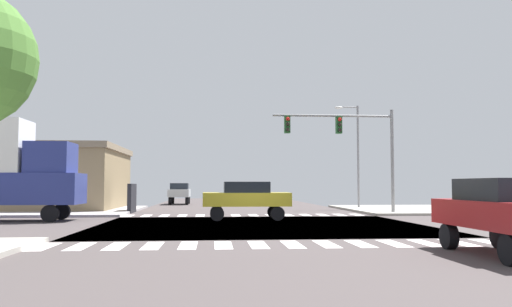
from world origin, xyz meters
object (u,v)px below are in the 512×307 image
Objects in this scene: street_lamp at (355,146)px; box_truck_crossing_1 at (0,167)px; traffic_signal_mast at (345,136)px; sedan_leading_2 at (180,192)px; sedan_middle_4 at (504,210)px; bank_building at (1,178)px; sedan_farside_1 at (246,197)px.

street_lamp is 1.04× the size of box_truck_crossing_1.
traffic_signal_mast is 1.01× the size of box_truck_crossing_1.
sedan_leading_2 is 1.00× the size of sedan_middle_4.
street_lamp reaches higher than traffic_signal_mast.
bank_building reaches higher than sedan_middle_4.
bank_building reaches higher than sedan_farside_1.
box_truck_crossing_1 is 1.67× the size of sedan_leading_2.
sedan_farside_1 is at bearing -34.49° from bank_building.
sedan_leading_2 is (-10.72, 16.90, -3.49)m from traffic_signal_mast.
sedan_leading_2 is (-4.62, 21.07, 0.00)m from sedan_farside_1.
traffic_signal_mast is at bearing 124.33° from sedan_farside_1.
street_lamp is 1.73× the size of sedan_middle_4.
bank_building is 2.45× the size of box_truck_crossing_1.
traffic_signal_mast is 18.54m from box_truck_crossing_1.
bank_building is 4.10× the size of sedan_farside_1.
sedan_farside_1 is at bearing 102.36° from sedan_leading_2.
sedan_farside_1 and sedan_middle_4 have the same top height.
sedan_leading_2 is 36.17m from sedan_middle_4.
sedan_leading_2 is at bearing -167.64° from sedan_farside_1.
traffic_signal_mast reaches higher than sedan_leading_2.
sedan_middle_4 is (-3.13, -24.48, -3.38)m from street_lamp.
bank_building is at bearing 162.74° from traffic_signal_mast.
street_lamp reaches higher than sedan_middle_4.
bank_building is 4.10× the size of sedan_leading_2.
box_truck_crossing_1 is 22.33m from sedan_leading_2.
box_truck_crossing_1 is (-11.86, 0.00, 1.45)m from sedan_farside_1.
sedan_leading_2 is (11.49, 10.01, -1.09)m from bank_building.
sedan_farside_1 is 11.94m from box_truck_crossing_1.
bank_building is (-22.20, 6.90, -2.41)m from traffic_signal_mast.
sedan_middle_4 is (10.00, -34.76, 0.00)m from sedan_leading_2.
street_lamp is 24.72m from bank_building.
box_truck_crossing_1 is (-20.36, -10.79, -1.93)m from street_lamp.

